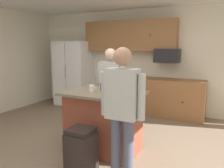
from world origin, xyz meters
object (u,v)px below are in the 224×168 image
refrigerator (74,74)px  glass_pilsner (120,88)px  glass_stout_tall (103,87)px  mug_blue_stoneware (128,92)px  kitchen_island (104,122)px  person_guest_right (122,106)px  trash_bin (81,151)px  microwave_over_range (167,56)px  mug_ceramic_white (91,88)px  person_guest_by_door (111,86)px

refrigerator → glass_pilsner: 3.26m
glass_stout_tall → mug_blue_stoneware: bearing=-17.6°
refrigerator → kitchen_island: refrigerator is taller
person_guest_right → trash_bin: bearing=55.0°
kitchen_island → trash_bin: size_ratio=2.00×
refrigerator → glass_pilsner: refrigerator is taller
kitchen_island → glass_stout_tall: 0.55m
glass_pilsner → trash_bin: size_ratio=0.22×
glass_stout_tall → trash_bin: size_ratio=0.20×
microwave_over_range → kitchen_island: (-0.43, -2.35, -0.96)m
glass_pilsner → glass_stout_tall: 0.31m
kitchen_island → refrigerator: bearing=134.2°
refrigerator → mug_ceramic_white: bearing=-49.0°
mug_blue_stoneware → refrigerator: bearing=138.5°
mug_blue_stoneware → mug_ceramic_white: 0.61m
kitchen_island → person_guest_by_door: 0.90m
mug_ceramic_white → glass_stout_tall: glass_stout_tall is taller
microwave_over_range → person_guest_by_door: bearing=-112.8°
person_guest_right → person_guest_by_door: 1.58m
microwave_over_range → trash_bin: 3.27m
person_guest_right → trash_bin: (-0.55, -0.09, -0.65)m
kitchen_island → person_guest_by_door: (-0.25, 0.74, 0.45)m
refrigerator → microwave_over_range: 2.66m
trash_bin → refrigerator: bearing=127.1°
mug_ceramic_white → glass_stout_tall: bearing=53.2°
glass_pilsner → trash_bin: bearing=-106.3°
mug_blue_stoneware → person_guest_right: bearing=-74.0°
refrigerator → mug_blue_stoneware: size_ratio=14.04×
person_guest_right → glass_stout_tall: 0.94m
microwave_over_range → person_guest_right: size_ratio=0.34×
trash_bin → mug_blue_stoneware: bearing=57.4°
mug_blue_stoneware → glass_pilsner: 0.22m
person_guest_right → glass_pilsner: 0.74m
glass_pilsner → person_guest_by_door: bearing=126.2°
refrigerator → person_guest_right: bearing=-45.8°
kitchen_island → person_guest_right: size_ratio=0.73×
kitchen_island → mug_ceramic_white: (-0.17, -0.07, 0.53)m
refrigerator → microwave_over_range: size_ratio=3.21×
person_guest_right → person_guest_by_door: bearing=-12.3°
kitchen_island → person_guest_by_door: person_guest_by_door is taller
mug_ceramic_white → mug_blue_stoneware: bearing=-0.1°
microwave_over_range → glass_pilsner: bearing=-94.4°
person_guest_by_door → mug_ceramic_white: size_ratio=13.17×
microwave_over_range → mug_ceramic_white: size_ratio=4.52×
refrigerator → person_guest_by_door: refrigerator is taller
mug_blue_stoneware → glass_pilsner: size_ratio=0.95×
kitchen_island → trash_bin: bearing=-86.9°
glass_pilsner → mug_ceramic_white: glass_pilsner is taller
person_guest_by_door → person_guest_right: bearing=13.3°
refrigerator → trash_bin: bearing=-52.9°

